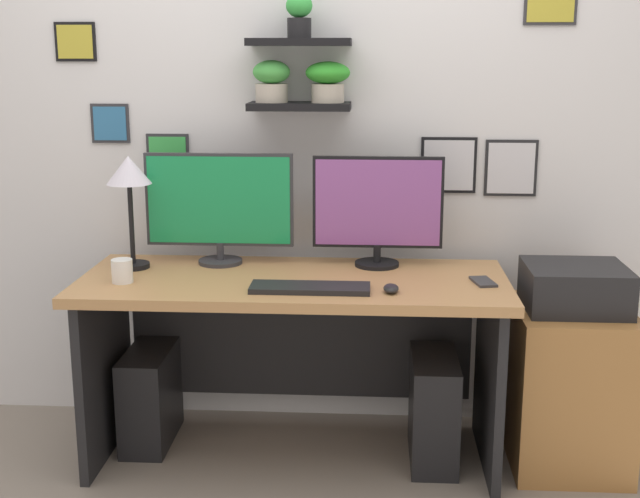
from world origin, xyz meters
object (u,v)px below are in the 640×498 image
keyboard (310,288)px  computer_tower_left (150,396)px  desk (295,325)px  cell_phone (483,282)px  monitor_right (378,208)px  monitor_left (219,205)px  coffee_mug (122,271)px  computer_mouse (391,288)px  printer (575,287)px  drawer_cabinet (568,386)px  desk_lamp (129,180)px  computer_tower_right (433,409)px

keyboard → computer_tower_left: bearing=158.5°
desk → cell_phone: bearing=-6.7°
monitor_right → cell_phone: 0.53m
keyboard → cell_phone: keyboard is taller
monitor_left → coffee_mug: monitor_left is taller
monitor_right → cell_phone: (0.40, -0.25, -0.23)m
computer_mouse → printer: bearing=16.2°
monitor_left → computer_tower_left: (-0.29, -0.12, -0.79)m
computer_tower_left → monitor_right: bearing=7.2°
keyboard → drawer_cabinet: 1.11m
monitor_left → computer_mouse: 0.83m
computer_mouse → coffee_mug: bearing=175.9°
desk → coffee_mug: size_ratio=18.41×
desk_lamp → computer_tower_left: desk_lamp is taller
monitor_right → keyboard: size_ratio=1.20×
computer_mouse → cell_phone: bearing=23.4°
computer_tower_left → computer_tower_right: 1.17m
coffee_mug → desk_lamp: bearing=95.3°
desk_lamp → coffee_mug: size_ratio=5.05×
monitor_left → desk_lamp: bearing=-163.0°
desk → monitor_left: size_ratio=2.73×
monitor_left → printer: monitor_left is taller
monitor_left → computer_tower_left: size_ratio=1.51×
monitor_left → drawer_cabinet: 1.57m
cell_phone → drawer_cabinet: bearing=-2.8°
computer_tower_right → desk: bearing=175.0°
computer_mouse → drawer_cabinet: 0.86m
computer_mouse → cell_phone: (0.35, 0.15, -0.01)m
monitor_right → monitor_left: bearing=180.0°
coffee_mug → printer: coffee_mug is taller
computer_mouse → keyboard: bearing=178.6°
monitor_left → coffee_mug: size_ratio=6.74×
desk → keyboard: bearing=-71.3°
computer_mouse → computer_tower_left: 1.17m
coffee_mug → drawer_cabinet: (1.72, 0.13, -0.48)m
desk_lamp → printer: (1.74, -0.09, -0.39)m
desk → drawer_cabinet: size_ratio=2.59×
desk → computer_mouse: computer_mouse is taller
monitor_right → drawer_cabinet: size_ratio=0.82×
monitor_right → coffee_mug: monitor_right is taller
keyboard → cell_phone: size_ratio=3.14×
cell_phone → coffee_mug: coffee_mug is taller
monitor_left → cell_phone: (1.05, -0.25, -0.24)m
drawer_cabinet → cell_phone: bearing=-171.4°
computer_mouse → computer_tower_left: computer_mouse is taller
printer → computer_tower_right: printer is taller
desk → keyboard: size_ratio=3.77×
cell_phone → desk: bearing=161.9°
coffee_mug → printer: size_ratio=0.24×
desk → computer_tower_right: size_ratio=3.83×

